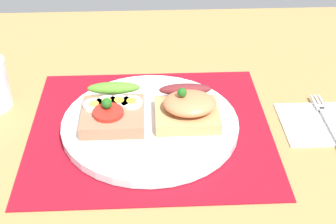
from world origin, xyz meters
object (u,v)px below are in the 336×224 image
Objects in this scene: sandwich_egg_tomato at (111,110)px; napkin at (323,123)px; sandwich_salmon at (186,108)px; fork at (326,120)px; plate at (148,124)px.

sandwich_egg_tomato is 0.78× the size of napkin.
sandwich_salmon is 21.89cm from fork.
fork is (0.40, 0.13, 0.46)cm from napkin.
plate is 27.39cm from fork.
sandwich_salmon reaches higher than napkin.
napkin is 0.92× the size of fork.
sandwich_egg_tomato is at bearing 178.44° from napkin.
sandwich_salmon is at bearing 179.27° from napkin.
plate is at bearing 179.99° from napkin.
sandwich_salmon reaches higher than fork.
sandwich_egg_tomato is 11.30cm from sandwich_salmon.
sandwich_egg_tomato reaches higher than fork.
sandwich_egg_tomato is (-5.59, 0.88, 2.11)cm from plate.
fork is (32.98, -0.76, -2.31)cm from sandwich_egg_tomato.
plate is 1.83× the size of fork.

